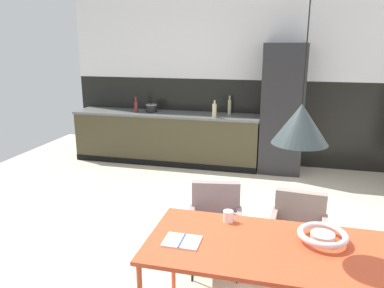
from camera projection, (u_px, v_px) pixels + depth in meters
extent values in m
plane|color=beige|center=(220.00, 261.00, 3.65)|extent=(8.69, 8.69, 0.00)
cube|color=black|center=(253.00, 122.00, 6.53)|extent=(6.53, 0.12, 1.46)
cube|color=silver|center=(257.00, 35.00, 6.15)|extent=(6.53, 0.12, 1.46)
cube|color=#3E3824|center=(166.00, 139.00, 6.63)|extent=(3.25, 0.60, 0.85)
cube|color=#5B5E5B|center=(166.00, 114.00, 6.51)|extent=(3.28, 0.63, 0.04)
cube|color=black|center=(161.00, 164.00, 6.44)|extent=(3.25, 0.01, 0.10)
cube|color=#232326|center=(282.00, 109.00, 6.00)|extent=(0.66, 0.60, 2.07)
cube|color=#D24A28|center=(291.00, 251.00, 2.49)|extent=(1.96, 0.82, 0.03)
cylinder|color=#CE4C26|center=(173.00, 252.00, 3.16)|extent=(0.04, 0.04, 0.71)
cube|color=gray|center=(297.00, 237.00, 3.31)|extent=(0.52, 0.50, 0.06)
cube|color=gray|center=(300.00, 208.00, 3.45)|extent=(0.46, 0.12, 0.33)
cube|color=gray|center=(324.00, 231.00, 3.22)|extent=(0.09, 0.42, 0.14)
cube|color=gray|center=(273.00, 223.00, 3.36)|extent=(0.09, 0.42, 0.14)
cylinder|color=black|center=(318.00, 275.00, 3.13)|extent=(0.02, 0.02, 0.37)
cylinder|color=black|center=(270.00, 266.00, 3.26)|extent=(0.02, 0.02, 0.37)
cylinder|color=black|center=(319.00, 252.00, 3.48)|extent=(0.02, 0.02, 0.37)
cylinder|color=black|center=(276.00, 245.00, 3.61)|extent=(0.02, 0.02, 0.37)
cylinder|color=black|center=(317.00, 280.00, 3.35)|extent=(0.05, 0.41, 0.02)
cylinder|color=black|center=(272.00, 271.00, 3.48)|extent=(0.05, 0.41, 0.02)
cube|color=gray|center=(215.00, 231.00, 3.43)|extent=(0.55, 0.54, 0.06)
cube|color=gray|center=(216.00, 201.00, 3.56)|extent=(0.46, 0.16, 0.38)
cube|color=gray|center=(240.00, 222.00, 3.39)|extent=(0.12, 0.42, 0.14)
cube|color=gray|center=(191.00, 221.00, 3.42)|extent=(0.12, 0.42, 0.14)
cylinder|color=black|center=(237.00, 264.00, 3.29)|extent=(0.02, 0.02, 0.36)
cylinder|color=black|center=(192.00, 263.00, 3.31)|extent=(0.02, 0.02, 0.36)
cylinder|color=black|center=(235.00, 242.00, 3.65)|extent=(0.02, 0.02, 0.36)
cylinder|color=black|center=(195.00, 241.00, 3.68)|extent=(0.02, 0.02, 0.36)
cylinder|color=black|center=(236.00, 269.00, 3.51)|extent=(0.09, 0.41, 0.02)
cylinder|color=black|center=(193.00, 267.00, 3.54)|extent=(0.09, 0.41, 0.02)
cylinder|color=silver|center=(322.00, 238.00, 2.56)|extent=(0.16, 0.16, 0.06)
torus|color=silver|center=(323.00, 235.00, 2.56)|extent=(0.34, 0.34, 0.04)
cube|color=white|center=(173.00, 240.00, 2.58)|extent=(0.12, 0.19, 0.01)
cube|color=white|center=(191.00, 242.00, 2.55)|extent=(0.12, 0.19, 0.01)
cube|color=#334C8C|center=(182.00, 240.00, 2.57)|extent=(0.01, 0.20, 0.00)
cylinder|color=white|center=(228.00, 216.00, 2.85)|extent=(0.08, 0.08, 0.09)
torus|color=white|center=(235.00, 216.00, 2.84)|extent=(0.06, 0.01, 0.06)
cylinder|color=black|center=(151.00, 109.00, 6.57)|extent=(0.20, 0.20, 0.13)
cylinder|color=gray|center=(151.00, 105.00, 6.55)|extent=(0.21, 0.21, 0.01)
sphere|color=black|center=(151.00, 104.00, 6.54)|extent=(0.02, 0.02, 0.02)
cylinder|color=maroon|center=(136.00, 107.00, 6.55)|extent=(0.07, 0.07, 0.19)
cylinder|color=maroon|center=(136.00, 99.00, 6.51)|extent=(0.03, 0.03, 0.09)
cylinder|color=tan|center=(229.00, 107.00, 6.34)|extent=(0.06, 0.06, 0.24)
cylinder|color=tan|center=(230.00, 98.00, 6.30)|extent=(0.03, 0.03, 0.07)
cylinder|color=tan|center=(214.00, 111.00, 6.07)|extent=(0.07, 0.07, 0.22)
cylinder|color=tan|center=(215.00, 102.00, 6.03)|extent=(0.03, 0.03, 0.06)
cylinder|color=black|center=(310.00, 2.00, 2.11)|extent=(0.01, 0.01, 1.16)
cone|color=#2F3A3B|center=(301.00, 124.00, 2.29)|extent=(0.35, 0.35, 0.25)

